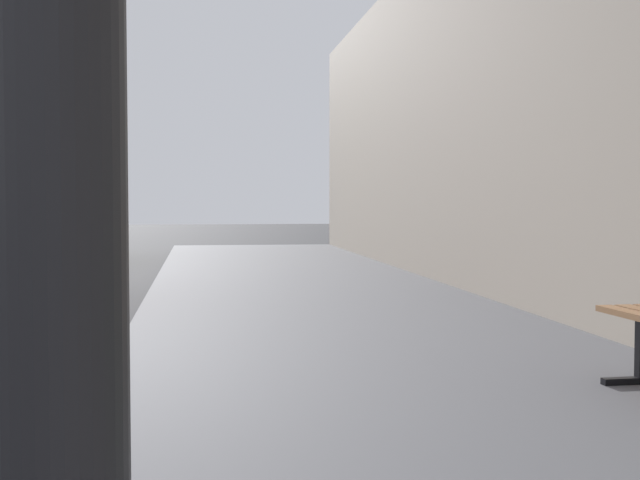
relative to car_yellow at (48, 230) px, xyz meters
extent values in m
cube|color=#5B5B60|center=(4.42, -12.65, -0.57)|extent=(4.00, 32.00, 0.15)
cylinder|color=black|center=(1.21, -6.45, -0.33)|extent=(0.22, 0.64, 0.64)
cylinder|color=black|center=(1.21, -9.24, -0.33)|extent=(0.22, 0.64, 0.64)
cube|color=yellow|center=(0.00, 0.05, -0.10)|extent=(1.82, 4.30, 0.55)
cube|color=black|center=(0.00, -0.17, 0.40)|extent=(1.61, 1.94, 0.45)
cube|color=yellow|center=(0.00, -0.17, 0.70)|extent=(0.36, 0.14, 0.16)
cylinder|color=black|center=(-0.91, 1.43, -0.33)|extent=(0.22, 0.64, 0.64)
cylinder|color=black|center=(0.91, 1.43, -0.33)|extent=(0.22, 0.64, 0.64)
cylinder|color=black|center=(0.91, -1.33, -0.33)|extent=(0.22, 0.64, 0.64)
camera|label=1|loc=(3.05, -17.92, 0.61)|focal=48.17mm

